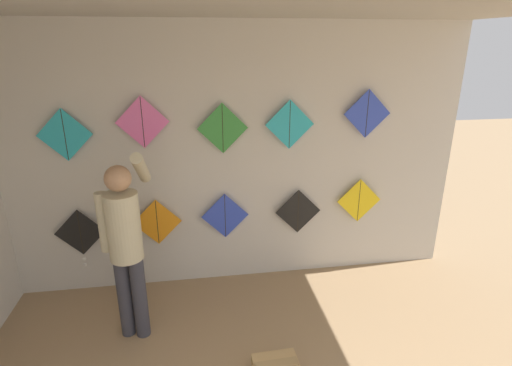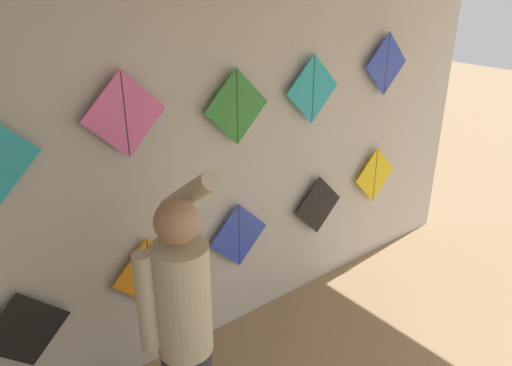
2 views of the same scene
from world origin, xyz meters
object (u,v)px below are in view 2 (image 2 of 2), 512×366
object	(u,v)px
kite_8	(313,89)
kite_3	(318,205)
kite_7	(237,107)
kite_9	(386,64)
shopkeeper	(183,317)
kite_1	(150,273)
kite_6	(125,115)
kite_4	(375,175)
kite_0	(26,334)
kite_2	(238,235)

from	to	relation	value
kite_8	kite_3	bearing A→B (deg)	0.00
kite_7	kite_3	bearing A→B (deg)	0.00
kite_8	kite_9	world-z (taller)	kite_9
shopkeeper	kite_7	distance (m)	1.42
shopkeeper	kite_9	distance (m)	2.71
kite_8	kite_1	bearing A→B (deg)	180.00
shopkeeper	kite_6	xyz separation A→B (m)	(0.14, 0.77, 0.86)
kite_3	kite_9	xyz separation A→B (m)	(0.71, 0.00, 1.08)
kite_8	kite_6	bearing A→B (deg)	180.00
kite_1	kite_4	world-z (taller)	kite_4
shopkeeper	kite_1	xyz separation A→B (m)	(0.19, 0.77, -0.22)
kite_4	kite_0	bearing A→B (deg)	-179.99
kite_4	kite_6	size ratio (longest dim) A/B	1.00
kite_0	kite_6	world-z (taller)	kite_6
kite_3	kite_7	bearing A→B (deg)	180.00
kite_3	kite_9	bearing A→B (deg)	0.00
kite_1	kite_3	distance (m)	1.54
kite_0	kite_3	xyz separation A→B (m)	(2.33, 0.00, 0.11)
kite_2	kite_9	distance (m)	1.87
kite_2	kite_7	bearing A→B (deg)	0.00
kite_0	kite_4	world-z (taller)	kite_4
kite_2	kite_3	world-z (taller)	kite_2
kite_4	kite_9	bearing A→B (deg)	0.00
kite_3	kite_8	size ratio (longest dim) A/B	1.00
kite_9	kite_3	bearing A→B (deg)	180.00
shopkeeper	kite_8	bearing A→B (deg)	40.36
kite_1	kite_6	world-z (taller)	kite_6
kite_8	kite_7	bearing A→B (deg)	180.00
kite_3	kite_4	size ratio (longest dim) A/B	1.00
kite_2	kite_9	size ratio (longest dim) A/B	1.00
kite_3	kite_7	size ratio (longest dim) A/B	1.00
kite_4	kite_6	distance (m)	2.50
kite_1	kite_4	bearing A→B (deg)	0.00
kite_9	shopkeeper	bearing A→B (deg)	-162.61
kite_2	kite_3	size ratio (longest dim) A/B	1.00
kite_0	kite_8	distance (m)	2.46
kite_7	kite_8	xyz separation A→B (m)	(0.69, 0.00, 0.02)
kite_0	kite_3	world-z (taller)	kite_3
kite_8	kite_9	distance (m)	0.84
kite_6	shopkeeper	bearing A→B (deg)	-100.30
kite_2	kite_7	world-z (taller)	kite_7
kite_6	kite_8	distance (m)	1.47
kite_3	kite_6	xyz separation A→B (m)	(-1.60, 0.00, 1.05)
kite_1	kite_9	xyz separation A→B (m)	(2.25, 0.00, 1.10)
kite_0	kite_4	size ratio (longest dim) A/B	1.27
kite_2	kite_6	distance (m)	1.30
shopkeeper	kite_3	xyz separation A→B (m)	(1.74, 0.77, -0.20)
kite_1	kite_7	world-z (taller)	kite_7
kite_3	kite_4	distance (m)	0.72
kite_6	kite_8	bearing A→B (deg)	0.00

